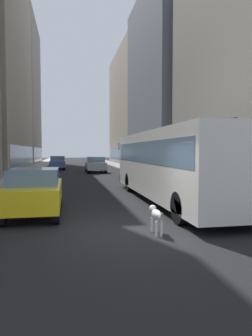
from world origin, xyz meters
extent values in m
plane|color=black|center=(0.00, 35.00, 0.00)|extent=(120.00, 120.00, 0.00)
cube|color=#9E9991|center=(-5.70, 35.00, 0.07)|extent=(2.40, 110.00, 0.15)
cube|color=gray|center=(5.70, 35.00, 0.07)|extent=(2.40, 110.00, 0.15)
cube|color=slate|center=(-6.55, 28.24, 1.60)|extent=(0.08, 17.30, 2.40)
cube|color=gray|center=(-11.90, 47.51, 12.16)|extent=(10.43, 15.70, 24.32)
cube|color=slate|center=(-6.70, 47.51, 1.60)|extent=(0.08, 14.13, 2.40)
cube|color=slate|center=(6.75, 5.81, 1.60)|extent=(0.08, 17.66, 2.40)
cube|color=slate|center=(11.90, 25.03, 9.87)|extent=(10.96, 15.16, 19.73)
cube|color=slate|center=(6.44, 25.03, 1.60)|extent=(0.08, 13.64, 2.40)
cube|color=#A0937F|center=(11.90, 44.65, 9.73)|extent=(9.87, 19.76, 19.46)
cube|color=slate|center=(6.98, 44.65, 1.60)|extent=(0.08, 17.78, 2.40)
cube|color=silver|center=(2.80, 4.74, 1.67)|extent=(2.55, 11.50, 2.75)
cube|color=slate|center=(2.80, 4.74, 2.17)|extent=(2.57, 11.04, 0.90)
cube|color=black|center=(2.80, 10.44, 0.55)|extent=(2.55, 0.16, 0.44)
cylinder|color=black|center=(1.67, 8.29, 0.50)|extent=(0.30, 1.00, 1.00)
cylinder|color=black|center=(3.92, 8.29, 0.50)|extent=(0.30, 1.00, 1.00)
cylinder|color=black|center=(1.67, 0.59, 0.50)|extent=(0.30, 1.00, 1.00)
cylinder|color=black|center=(3.92, 0.59, 0.50)|extent=(0.30, 1.00, 1.00)
cube|color=silver|center=(1.34, 9.89, 2.50)|extent=(0.08, 0.24, 0.40)
cube|color=yellow|center=(-2.80, 3.01, 0.70)|extent=(1.77, 4.14, 0.75)
cube|color=slate|center=(-2.80, 2.80, 1.35)|extent=(1.62, 1.86, 0.55)
cylinder|color=black|center=(-3.57, 4.66, 0.32)|extent=(0.22, 0.64, 0.64)
cylinder|color=black|center=(-2.03, 4.66, 0.32)|extent=(0.22, 0.64, 0.64)
cylinder|color=black|center=(-3.57, 1.36, 0.32)|extent=(0.22, 0.64, 0.64)
cylinder|color=black|center=(-2.03, 1.36, 0.32)|extent=(0.22, 0.64, 0.64)
cube|color=#4C6BB7|center=(-2.80, 29.51, 0.70)|extent=(1.78, 4.79, 0.75)
cube|color=slate|center=(-2.80, 29.27, 1.35)|extent=(1.64, 2.15, 0.55)
cylinder|color=black|center=(-3.58, 31.49, 0.32)|extent=(0.22, 0.64, 0.64)
cylinder|color=black|center=(-2.02, 31.49, 0.32)|extent=(0.22, 0.64, 0.64)
cylinder|color=black|center=(-3.58, 27.54, 0.32)|extent=(0.22, 0.64, 0.64)
cylinder|color=black|center=(-2.02, 27.54, 0.32)|extent=(0.22, 0.64, 0.64)
cube|color=#B7BABF|center=(1.20, 23.65, 0.70)|extent=(1.93, 4.19, 0.75)
cube|color=slate|center=(1.20, 23.44, 1.35)|extent=(1.77, 1.89, 0.55)
cylinder|color=black|center=(0.35, 25.32, 0.32)|extent=(0.22, 0.64, 0.64)
cylinder|color=black|center=(2.05, 25.32, 0.32)|extent=(0.22, 0.64, 0.64)
cylinder|color=black|center=(0.35, 21.97, 0.32)|extent=(0.22, 0.64, 0.64)
cylinder|color=black|center=(2.05, 21.97, 0.32)|extent=(0.22, 0.64, 0.64)
ellipsoid|color=white|center=(0.65, -0.31, 0.53)|extent=(0.22, 0.60, 0.26)
sphere|color=white|center=(0.65, 0.07, 0.62)|extent=(0.20, 0.20, 0.20)
sphere|color=black|center=(0.59, 0.09, 0.64)|extent=(0.07, 0.07, 0.07)
sphere|color=black|center=(0.71, 0.09, 0.64)|extent=(0.07, 0.07, 0.07)
cylinder|color=white|center=(0.65, -0.71, 0.58)|extent=(0.03, 0.16, 0.19)
cylinder|color=white|center=(0.58, -0.10, 0.20)|extent=(0.06, 0.06, 0.40)
cylinder|color=white|center=(0.72, -0.10, 0.20)|extent=(0.06, 0.06, 0.40)
cylinder|color=white|center=(0.58, -0.52, 0.20)|extent=(0.06, 0.06, 0.40)
cylinder|color=white|center=(0.72, -0.52, 0.20)|extent=(0.06, 0.06, 0.40)
sphere|color=black|center=(0.70, -0.21, 0.57)|extent=(0.04, 0.04, 0.04)
sphere|color=black|center=(0.59, -0.39, 0.55)|extent=(0.04, 0.04, 0.04)
sphere|color=black|center=(0.67, -0.49, 0.59)|extent=(0.04, 0.04, 0.04)
cylinder|color=black|center=(4.90, 3.01, 1.85)|extent=(0.12, 0.12, 3.40)
cube|color=black|center=(4.90, 3.19, 3.20)|extent=(0.24, 0.20, 0.70)
sphere|color=red|center=(4.90, 3.30, 3.42)|extent=(0.11, 0.11, 0.11)
sphere|color=orange|center=(4.90, 3.30, 3.20)|extent=(0.11, 0.11, 0.11)
sphere|color=green|center=(4.90, 3.30, 2.98)|extent=(0.11, 0.11, 0.11)
camera|label=1|loc=(-1.67, -8.03, 2.23)|focal=32.49mm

